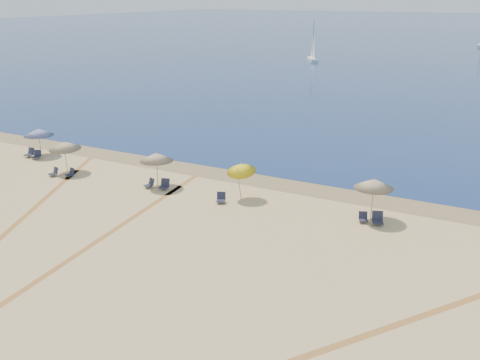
# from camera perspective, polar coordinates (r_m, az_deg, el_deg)

# --- Properties ---
(wet_sand) EXTENTS (500.00, 500.00, 0.00)m
(wet_sand) POSITION_cam_1_polar(r_m,az_deg,el_deg) (37.55, 2.83, -0.09)
(wet_sand) COLOR olive
(wet_sand) RESTS_ON ground
(umbrella_0) EXTENTS (2.34, 2.34, 2.30)m
(umbrella_0) POSITION_cam_1_polar(r_m,az_deg,el_deg) (45.93, -20.80, 4.82)
(umbrella_0) COLOR gray
(umbrella_0) RESTS_ON ground
(umbrella_1) EXTENTS (2.32, 2.35, 2.41)m
(umbrella_1) POSITION_cam_1_polar(r_m,az_deg,el_deg) (40.76, -18.28, 3.54)
(umbrella_1) COLOR gray
(umbrella_1) RESTS_ON ground
(umbrella_2) EXTENTS (2.26, 2.26, 2.46)m
(umbrella_2) POSITION_cam_1_polar(r_m,az_deg,el_deg) (36.18, -8.96, 2.46)
(umbrella_2) COLOR gray
(umbrella_2) RESTS_ON ground
(umbrella_3) EXTENTS (1.86, 1.94, 2.61)m
(umbrella_3) POSITION_cam_1_polar(r_m,az_deg,el_deg) (33.50, 0.10, 1.32)
(umbrella_3) COLOR gray
(umbrella_3) RESTS_ON ground
(umbrella_4) EXTENTS (2.25, 2.25, 2.59)m
(umbrella_4) POSITION_cam_1_polar(r_m,az_deg,el_deg) (31.21, 14.15, -0.38)
(umbrella_4) COLOR gray
(umbrella_4) RESTS_ON ground
(chair_0) EXTENTS (0.62, 0.72, 0.72)m
(chair_0) POSITION_cam_1_polar(r_m,az_deg,el_deg) (46.29, -21.60, 2.71)
(chair_0) COLOR black
(chair_0) RESTS_ON ground
(chair_1) EXTENTS (0.78, 0.83, 0.68)m
(chair_1) POSITION_cam_1_polar(r_m,az_deg,el_deg) (45.59, -20.93, 2.53)
(chair_1) COLOR black
(chair_1) RESTS_ON ground
(chair_2) EXTENTS (0.68, 0.74, 0.63)m
(chair_2) POSITION_cam_1_polar(r_m,az_deg,el_deg) (40.72, -19.30, 0.79)
(chair_2) COLOR black
(chair_2) RESTS_ON ground
(chair_3) EXTENTS (0.63, 0.69, 0.62)m
(chair_3) POSITION_cam_1_polar(r_m,az_deg,el_deg) (40.19, -17.72, 0.71)
(chair_3) COLOR black
(chair_3) RESTS_ON ground
(chair_4) EXTENTS (0.70, 0.76, 0.63)m
(chair_4) POSITION_cam_1_polar(r_m,az_deg,el_deg) (36.63, -9.64, -0.39)
(chair_4) COLOR black
(chair_4) RESTS_ON ground
(chair_5) EXTENTS (0.74, 0.82, 0.71)m
(chair_5) POSITION_cam_1_polar(r_m,az_deg,el_deg) (36.16, -8.09, -0.51)
(chair_5) COLOR black
(chair_5) RESTS_ON ground
(chair_6) EXTENTS (0.76, 0.81, 0.66)m
(chair_6) POSITION_cam_1_polar(r_m,az_deg,el_deg) (33.54, -2.04, -1.96)
(chair_6) COLOR black
(chair_6) RESTS_ON ground
(chair_7) EXTENTS (0.68, 0.73, 0.60)m
(chair_7) POSITION_cam_1_polar(r_m,az_deg,el_deg) (31.53, 13.07, -3.96)
(chair_7) COLOR black
(chair_7) RESTS_ON ground
(chair_8) EXTENTS (0.81, 0.88, 0.74)m
(chair_8) POSITION_cam_1_polar(r_m,az_deg,el_deg) (31.41, 14.53, -4.05)
(chair_8) COLOR black
(chair_8) RESTS_ON ground
(sailboat_0) EXTENTS (3.84, 5.26, 7.90)m
(sailboat_0) POSITION_cam_1_polar(r_m,az_deg,el_deg) (109.06, 7.84, 13.79)
(sailboat_0) COLOR white
(sailboat_0) RESTS_ON ocean
(tire_tracks) EXTENTS (55.97, 44.33, 0.00)m
(tire_tracks) POSITION_cam_1_polar(r_m,az_deg,el_deg) (26.41, -15.62, -9.58)
(tire_tracks) COLOR tan
(tire_tracks) RESTS_ON ground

